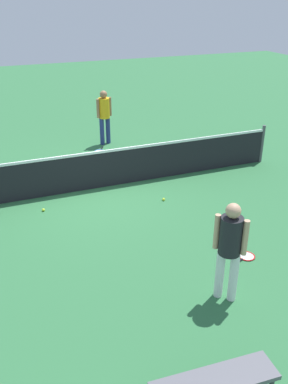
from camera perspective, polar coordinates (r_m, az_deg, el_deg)
ground_plane at (r=10.49m, az=-7.11°, el=0.44°), size 40.00×40.00×0.00m
court_net at (r=10.29m, az=-7.26°, el=2.96°), size 10.09×0.09×1.07m
player_near_side at (r=6.49m, az=11.63°, el=-7.00°), size 0.48×0.48×1.70m
player_far_side at (r=13.31m, az=-5.44°, el=10.70°), size 0.53×0.41×1.70m
tennis_racket_near_player at (r=8.07m, az=13.72°, el=-8.57°), size 0.60×0.41×0.03m
tennis_racket_far_player at (r=12.94m, az=-6.05°, el=5.58°), size 0.45×0.59×0.03m
tennis_ball_near_player at (r=9.62m, az=-13.56°, el=-2.39°), size 0.07×0.07×0.07m
tennis_ball_by_net at (r=9.83m, az=2.70°, el=-1.01°), size 0.07×0.07×0.07m
tennis_ball_midcourt at (r=9.11m, az=11.45°, el=-3.86°), size 0.07×0.07×0.07m
courtside_bench at (r=5.33m, az=9.63°, el=-24.30°), size 1.52×0.49×0.48m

